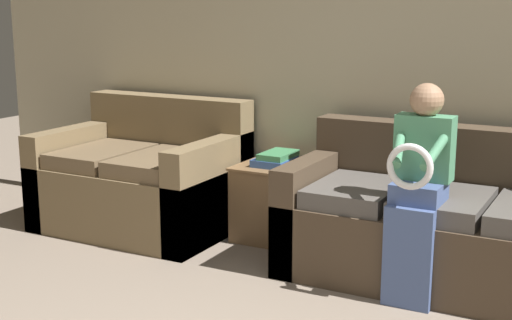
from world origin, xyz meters
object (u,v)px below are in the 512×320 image
at_px(couch_main, 447,227).
at_px(book_stack, 276,159).
at_px(couch_side, 143,182).
at_px(child_left_seated, 418,183).
at_px(side_shelf, 277,201).

bearing_deg(couch_main, book_stack, 170.06).
relative_size(couch_main, couch_side, 1.37).
distance_m(child_left_seated, side_shelf, 1.36).
distance_m(couch_side, child_left_seated, 2.21).
bearing_deg(book_stack, couch_side, -167.59).
height_order(couch_side, book_stack, couch_side).
relative_size(side_shelf, book_stack, 1.67).
bearing_deg(book_stack, child_left_seated, -26.82).
relative_size(child_left_seated, book_stack, 3.80).
xyz_separation_m(couch_main, couch_side, (-2.24, 0.00, 0.01)).
relative_size(couch_side, side_shelf, 2.59).
bearing_deg(side_shelf, book_stack, -146.85).
height_order(child_left_seated, side_shelf, child_left_seated).
bearing_deg(child_left_seated, couch_side, 170.23).
xyz_separation_m(child_left_seated, side_shelf, (-1.16, 0.59, -0.40)).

